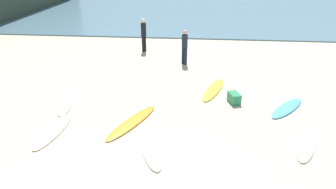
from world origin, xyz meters
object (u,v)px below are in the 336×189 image
(surfboard_2, at_px, (132,122))
(beachgoer_mid, at_px, (144,33))
(surfboard_1, at_px, (53,130))
(surfboard_3, at_px, (66,100))
(surfboard_4, at_px, (287,108))
(beachgoer_near, at_px, (185,45))
(surfboard_6, at_px, (306,145))
(beach_cooler, at_px, (234,98))
(surfboard_5, at_px, (151,150))
(surfboard_0, at_px, (213,90))

(surfboard_2, distance_m, beachgoer_mid, 7.86)
(surfboard_1, height_order, surfboard_3, surfboard_3)
(surfboard_4, xyz_separation_m, beachgoer_near, (-3.82, 4.38, 0.90))
(surfboard_6, distance_m, beach_cooler, 3.15)
(surfboard_5, height_order, beachgoer_near, beachgoer_near)
(surfboard_5, xyz_separation_m, beach_cooler, (2.62, 3.26, 0.15))
(surfboard_2, xyz_separation_m, surfboard_5, (0.81, -1.46, 0.00))
(surfboard_6, height_order, beachgoer_mid, beachgoer_mid)
(surfboard_4, height_order, surfboard_5, surfboard_5)
(surfboard_1, xyz_separation_m, surfboard_5, (3.15, -0.75, 0.01))
(surfboard_1, bearing_deg, surfboard_4, 20.75)
(surfboard_3, height_order, beach_cooler, beach_cooler)
(beachgoer_mid, bearing_deg, surfboard_4, -116.31)
(surfboard_4, relative_size, beachgoer_mid, 1.15)
(beachgoer_near, bearing_deg, surfboard_1, 108.69)
(beachgoer_mid, bearing_deg, beachgoer_near, -110.24)
(surfboard_1, distance_m, surfboard_6, 7.56)
(surfboard_4, height_order, beachgoer_mid, beachgoer_mid)
(surfboard_1, distance_m, beachgoer_near, 7.62)
(surfboard_6, xyz_separation_m, beach_cooler, (-1.79, 2.59, 0.15))
(surfboard_6, relative_size, beach_cooler, 3.55)
(surfboard_0, relative_size, surfboard_6, 1.22)
(surfboard_1, xyz_separation_m, surfboard_3, (-0.43, 2.08, 0.01))
(surfboard_1, bearing_deg, surfboard_5, -8.64)
(surfboard_0, bearing_deg, surfboard_3, 33.47)
(beachgoer_near, bearing_deg, surfboard_6, 168.26)
(surfboard_2, distance_m, surfboard_5, 1.67)
(surfboard_5, bearing_deg, surfboard_1, -31.78)
(surfboard_3, relative_size, beachgoer_near, 1.51)
(surfboard_2, relative_size, beach_cooler, 4.77)
(surfboard_4, bearing_deg, surfboard_6, 128.14)
(surfboard_2, xyz_separation_m, surfboard_3, (-2.76, 1.36, 0.00))
(surfboard_0, bearing_deg, surfboard_5, 84.49)
(surfboard_1, height_order, surfboard_2, surfboard_2)
(surfboard_3, distance_m, beach_cooler, 6.21)
(surfboard_3, bearing_deg, surfboard_6, 150.33)
(surfboard_3, height_order, surfboard_4, surfboard_3)
(surfboard_2, height_order, surfboard_4, surfboard_2)
(surfboard_6, bearing_deg, surfboard_5, 31.53)
(surfboard_3, bearing_deg, surfboard_5, 127.15)
(surfboard_6, bearing_deg, surfboard_0, -32.51)
(surfboard_0, xyz_separation_m, beachgoer_near, (-1.30, 3.03, 0.90))
(surfboard_5, bearing_deg, beach_cooler, -147.22)
(surfboard_1, distance_m, surfboard_4, 7.90)
(surfboard_3, bearing_deg, surfboard_4, 166.19)
(surfboard_3, distance_m, beachgoer_near, 6.21)
(surfboard_0, relative_size, beach_cooler, 4.33)
(beachgoer_near, bearing_deg, beachgoer_mid, 8.83)
(surfboard_4, xyz_separation_m, surfboard_5, (-4.44, -2.93, 0.01))
(surfboard_2, relative_size, surfboard_5, 1.33)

